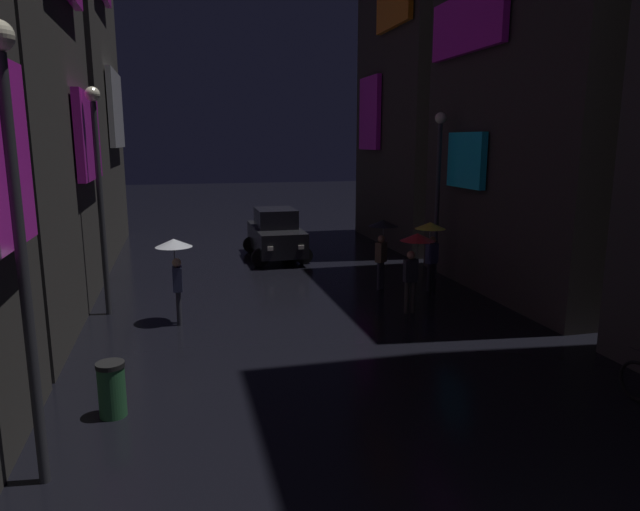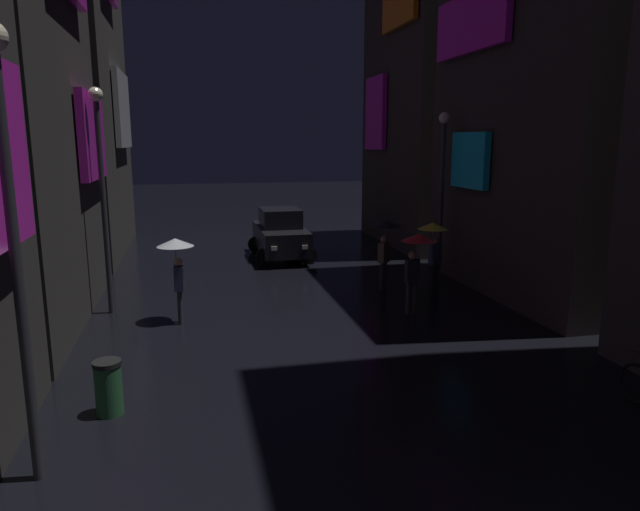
# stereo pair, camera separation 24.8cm
# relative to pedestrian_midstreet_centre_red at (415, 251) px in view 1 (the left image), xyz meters

# --- Properties ---
(building_right_mid) EXTENTS (4.25, 7.92, 13.78)m
(building_right_mid) POSITION_rel_pedestrian_midstreet_centre_red_xyz_m (4.66, 1.37, 5.23)
(building_right_mid) COLOR #2D2826
(building_right_mid) RESTS_ON ground
(building_right_far) EXTENTS (4.25, 7.20, 13.66)m
(building_right_far) POSITION_rel_pedestrian_midstreet_centre_red_xyz_m (4.66, 10.01, 5.17)
(building_right_far) COLOR #2D2826
(building_right_far) RESTS_ON ground
(pedestrian_midstreet_centre_red) EXTENTS (0.90, 0.90, 2.12)m
(pedestrian_midstreet_centre_red) POSITION_rel_pedestrian_midstreet_centre_red_xyz_m (0.00, 0.00, 0.00)
(pedestrian_midstreet_centre_red) COLOR #38332D
(pedestrian_midstreet_centre_red) RESTS_ON ground
(pedestrian_foreground_left_clear) EXTENTS (0.90, 0.90, 2.12)m
(pedestrian_foreground_left_clear) POSITION_rel_pedestrian_midstreet_centre_red_xyz_m (-6.06, 0.61, 0.00)
(pedestrian_foreground_left_clear) COLOR #2D2D38
(pedestrian_foreground_left_clear) RESTS_ON ground
(pedestrian_near_crossing_yellow) EXTENTS (0.90, 0.90, 2.12)m
(pedestrian_near_crossing_yellow) POSITION_rel_pedestrian_midstreet_centre_red_xyz_m (1.30, 1.87, 0.00)
(pedestrian_near_crossing_yellow) COLOR black
(pedestrian_near_crossing_yellow) RESTS_ON ground
(pedestrian_foreground_right_black) EXTENTS (0.90, 0.90, 2.12)m
(pedestrian_foreground_right_black) POSITION_rel_pedestrian_midstreet_centre_red_xyz_m (0.06, 2.60, 0.00)
(pedestrian_foreground_right_black) COLOR #2D2D38
(pedestrian_foreground_right_black) RESTS_ON ground
(car_distant) EXTENTS (2.26, 4.15, 1.92)m
(car_distant) POSITION_rel_pedestrian_midstreet_centre_red_xyz_m (-2.32, 7.95, -0.74)
(car_distant) COLOR black
(car_distant) RESTS_ON ground
(streetlamp_left_far) EXTENTS (0.36, 0.36, 5.76)m
(streetlamp_left_far) POSITION_rel_pedestrian_midstreet_centre_red_xyz_m (-7.82, 1.79, 1.91)
(streetlamp_left_far) COLOR #2D2D33
(streetlamp_left_far) RESTS_ON ground
(streetlamp_left_near) EXTENTS (0.36, 0.36, 5.83)m
(streetlamp_left_near) POSITION_rel_pedestrian_midstreet_centre_red_xyz_m (-7.82, -5.94, 1.95)
(streetlamp_left_near) COLOR #2D2D33
(streetlamp_left_near) RESTS_ON ground
(streetlamp_right_far) EXTENTS (0.36, 0.36, 5.35)m
(streetlamp_right_far) POSITION_rel_pedestrian_midstreet_centre_red_xyz_m (2.18, 3.36, 1.69)
(streetlamp_right_far) COLOR #2D2D33
(streetlamp_right_far) RESTS_ON ground
(trash_bin) EXTENTS (0.46, 0.46, 0.93)m
(trash_bin) POSITION_rel_pedestrian_midstreet_centre_red_xyz_m (-7.12, -4.20, -1.20)
(trash_bin) COLOR #265933
(trash_bin) RESTS_ON ground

